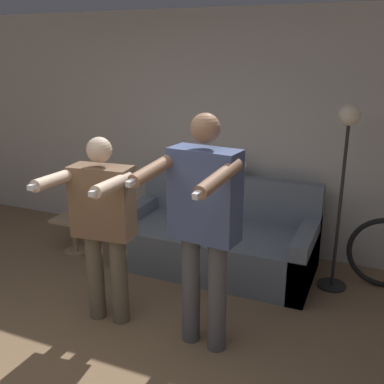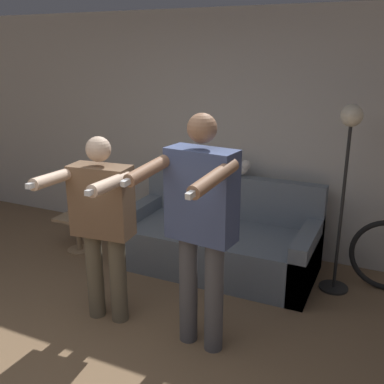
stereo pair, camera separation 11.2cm
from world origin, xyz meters
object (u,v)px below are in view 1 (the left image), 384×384
(person_right, at_px, (203,218))
(floor_lamp, at_px, (345,157))
(person_left, at_px, (102,219))
(cat, at_px, (232,168))
(side_table, at_px, (74,227))
(cup, at_px, (74,213))
(couch, at_px, (217,241))

(person_right, distance_m, floor_lamp, 1.57)
(person_left, xyz_separation_m, person_right, (0.85, 0.00, 0.14))
(cat, xyz_separation_m, side_table, (-1.60, -0.66, -0.69))
(person_right, relative_size, cup, 15.66)
(floor_lamp, height_order, side_table, floor_lamp)
(cat, relative_size, cup, 3.86)
(person_left, xyz_separation_m, cat, (0.52, 1.65, 0.08))
(floor_lamp, bearing_deg, cup, -172.39)
(person_right, relative_size, floor_lamp, 1.02)
(couch, distance_m, cat, 0.79)
(person_left, bearing_deg, cat, 66.65)
(couch, xyz_separation_m, person_right, (0.36, -1.29, 0.76))
(couch, bearing_deg, side_table, -168.92)
(person_right, bearing_deg, side_table, 159.73)
(cat, height_order, cup, cat)
(cup, bearing_deg, person_left, -42.32)
(floor_lamp, height_order, cup, floor_lamp)
(couch, height_order, person_left, person_left)
(couch, xyz_separation_m, cat, (0.02, 0.36, 0.71))
(floor_lamp, xyz_separation_m, cup, (-2.72, -0.36, -0.80))
(couch, xyz_separation_m, cup, (-1.55, -0.33, 0.19))
(person_right, distance_m, cat, 1.68)
(person_right, height_order, cup, person_right)
(person_left, relative_size, person_right, 0.87)
(person_right, bearing_deg, cup, 160.03)
(couch, bearing_deg, person_left, -110.86)
(person_right, distance_m, side_table, 2.30)
(person_left, xyz_separation_m, floor_lamp, (1.67, 1.33, 0.37))
(person_left, xyz_separation_m, side_table, (-1.08, 0.99, -0.61))
(person_left, bearing_deg, floor_lamp, 32.55)
(floor_lamp, bearing_deg, side_table, -172.97)
(person_left, height_order, floor_lamp, floor_lamp)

